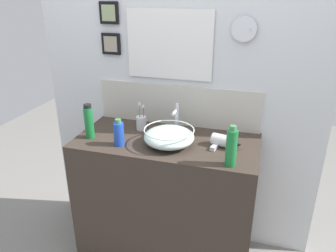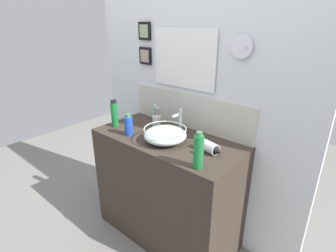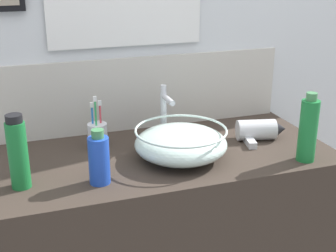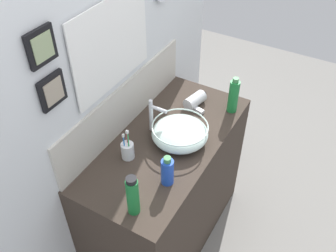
# 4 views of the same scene
# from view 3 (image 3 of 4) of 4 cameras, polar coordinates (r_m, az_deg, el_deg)

# --- Properties ---
(back_panel) EXTENTS (2.02, 0.10, 2.37)m
(back_panel) POSITION_cam_3_polar(r_m,az_deg,el_deg) (1.86, -3.48, 7.73)
(back_panel) COLOR silver
(back_panel) RESTS_ON ground
(glass_bowl_sink) EXTENTS (0.32, 0.32, 0.11)m
(glass_bowl_sink) POSITION_cam_3_polar(r_m,az_deg,el_deg) (1.60, 1.57, -2.08)
(glass_bowl_sink) COLOR silver
(glass_bowl_sink) RESTS_ON vanity_counter
(faucet) EXTENTS (0.02, 0.11, 0.21)m
(faucet) POSITION_cam_3_polar(r_m,az_deg,el_deg) (1.73, -0.41, 1.99)
(faucet) COLOR silver
(faucet) RESTS_ON vanity_counter
(hair_drier) EXTENTS (0.20, 0.14, 0.08)m
(hair_drier) POSITION_cam_3_polar(r_m,az_deg,el_deg) (1.80, 11.15, -0.52)
(hair_drier) COLOR silver
(hair_drier) RESTS_ON vanity_counter
(toothbrush_cup) EXTENTS (0.07, 0.07, 0.20)m
(toothbrush_cup) POSITION_cam_3_polar(r_m,az_deg,el_deg) (1.70, -8.58, -1.13)
(toothbrush_cup) COLOR silver
(toothbrush_cup) RESTS_ON vanity_counter
(spray_bottle) EXTENTS (0.06, 0.06, 0.17)m
(spray_bottle) POSITION_cam_3_polar(r_m,az_deg,el_deg) (1.43, -8.41, -4.01)
(spray_bottle) COLOR blue
(spray_bottle) RESTS_ON vanity_counter
(shampoo_bottle) EXTENTS (0.06, 0.06, 0.23)m
(shampoo_bottle) POSITION_cam_3_polar(r_m,az_deg,el_deg) (1.45, -17.83, -3.14)
(shampoo_bottle) COLOR #197233
(shampoo_bottle) RESTS_ON vanity_counter
(lotion_bottle) EXTENTS (0.06, 0.06, 0.24)m
(lotion_bottle) POSITION_cam_3_polar(r_m,az_deg,el_deg) (1.63, 16.71, -0.42)
(lotion_bottle) COLOR #197233
(lotion_bottle) RESTS_ON vanity_counter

